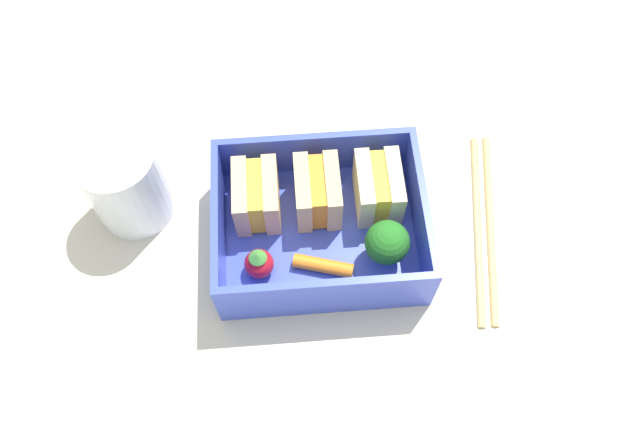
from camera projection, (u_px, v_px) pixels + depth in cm
name	position (u px, v px, depth cm)	size (l,w,h in cm)	color
ground_plane	(320.00, 243.00, 55.74)	(120.00, 120.00, 2.00)	beige
bento_tray	(320.00, 235.00, 54.31)	(17.40, 13.89, 1.20)	blue
bento_rim	(320.00, 219.00, 51.61)	(17.40, 13.89, 4.86)	blue
sandwich_left	(257.00, 196.00, 52.87)	(3.77, 5.44, 4.40)	#E4B882
sandwich_center_left	(318.00, 192.00, 53.05)	(3.77, 5.44, 4.40)	#DBB87F
sandwich_center	(378.00, 188.00, 53.23)	(3.77, 5.44, 4.40)	beige
strawberry_far_left	(259.00, 263.00, 50.97)	(2.46, 2.46, 3.06)	red
carrot_stick_far_left	(320.00, 266.00, 51.69)	(1.19, 1.19, 5.01)	orange
broccoli_floret	(387.00, 243.00, 50.35)	(3.68, 3.68, 4.59)	#80C96F
chopstick_pair	(485.00, 227.00, 54.95)	(4.74, 18.76, 0.70)	tan
drinking_glass	(126.00, 183.00, 52.55)	(6.76, 6.76, 8.32)	white
folded_napkin	(291.00, 437.00, 47.04)	(13.23, 8.89, 0.40)	silver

